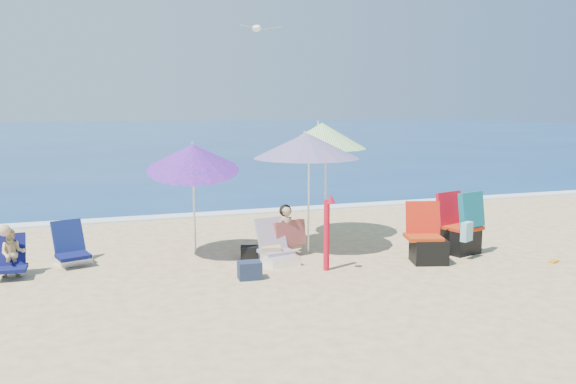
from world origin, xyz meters
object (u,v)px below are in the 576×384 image
object	(u,v)px
umbrella_blue	(193,157)
person_center	(286,232)
umbrella_striped	(322,136)
chair_rainbow	(277,252)
camp_chair_left	(427,245)
umbrella_turquoise	(306,146)
furled_umbrella	(327,228)
chair_navy	(72,252)
person_left	(12,253)
camp_chair_right	(461,231)
seagull	(257,28)

from	to	relation	value
umbrella_blue	person_center	world-z (taller)	umbrella_blue
person_center	umbrella_striped	bearing A→B (deg)	46.23
umbrella_striped	chair_rainbow	world-z (taller)	umbrella_striped
umbrella_blue	camp_chair_left	world-z (taller)	umbrella_blue
umbrella_turquoise	umbrella_blue	distance (m)	1.92
umbrella_striped	chair_rainbow	size ratio (longest dim) A/B	2.84
furled_umbrella	person_center	bearing A→B (deg)	107.69
chair_navy	person_left	size ratio (longest dim) A/B	1.00
umbrella_blue	camp_chair_right	size ratio (longest dim) A/B	1.89
chair_navy	chair_rainbow	bearing A→B (deg)	-18.43
furled_umbrella	camp_chair_left	bearing A→B (deg)	-1.87
chair_navy	person_center	world-z (taller)	person_center
furled_umbrella	seagull	distance (m)	3.83
umbrella_striped	umbrella_blue	distance (m)	2.68
umbrella_blue	chair_navy	xyz separation A→B (m)	(-1.93, 0.31, -1.51)
person_left	chair_navy	bearing A→B (deg)	33.37
umbrella_blue	camp_chair_right	bearing A→B (deg)	-14.50
person_center	umbrella_turquoise	bearing A→B (deg)	28.82
camp_chair_left	chair_navy	bearing A→B (deg)	162.01
umbrella_blue	furled_umbrella	distance (m)	2.49
chair_navy	furled_umbrella	bearing A→B (deg)	-24.71
chair_rainbow	camp_chair_left	xyz separation A→B (m)	(2.32, -0.73, 0.11)
camp_chair_right	seagull	world-z (taller)	seagull
umbrella_striped	umbrella_blue	size ratio (longest dim) A/B	1.08
camp_chair_right	person_center	xyz separation A→B (m)	(-2.90, 0.74, 0.03)
umbrella_turquoise	umbrella_striped	xyz separation A→B (m)	(0.65, 0.89, 0.11)
umbrella_turquoise	seagull	bearing A→B (deg)	127.71
chair_navy	camp_chair_right	size ratio (longest dim) A/B	0.74
camp_chair_right	seagull	xyz separation A→B (m)	(-3.09, 1.80, 3.46)
umbrella_turquoise	chair_rainbow	distance (m)	1.89
umbrella_turquoise	umbrella_striped	bearing A→B (deg)	54.11
camp_chair_left	person_left	distance (m)	6.38
umbrella_striped	furled_umbrella	size ratio (longest dim) A/B	1.83
chair_navy	person_center	distance (m)	3.48
umbrella_turquoise	chair_rainbow	bearing A→B (deg)	-140.78
umbrella_striped	chair_navy	world-z (taller)	umbrella_striped
chair_navy	person_center	size ratio (longest dim) A/B	0.94
chair_rainbow	seagull	bearing A→B (deg)	86.48
furled_umbrella	chair_navy	bearing A→B (deg)	155.29
camp_chair_left	camp_chair_right	xyz separation A→B (m)	(0.86, 0.32, 0.10)
umbrella_blue	person_left	distance (m)	3.05
camp_chair_left	seagull	xyz separation A→B (m)	(-2.23, 2.12, 3.56)
umbrella_blue	furled_umbrella	xyz separation A→B (m)	(1.79, -1.40, -1.02)
seagull	person_center	bearing A→B (deg)	-80.05
umbrella_blue	camp_chair_left	bearing A→B (deg)	-22.45
camp_chair_right	person_center	world-z (taller)	camp_chair_right
person_left	camp_chair_right	bearing A→B (deg)	-7.29
seagull	chair_rainbow	bearing A→B (deg)	-93.52
chair_rainbow	seagull	xyz separation A→B (m)	(0.09, 1.40, 3.66)
chair_navy	umbrella_turquoise	bearing A→B (deg)	-6.83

